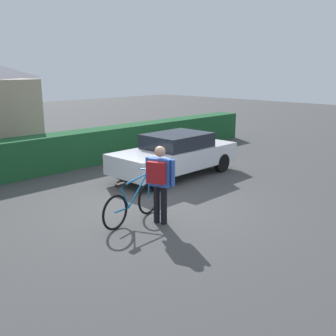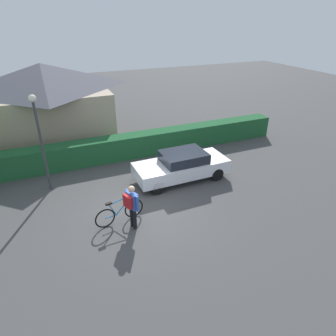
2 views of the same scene
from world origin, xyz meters
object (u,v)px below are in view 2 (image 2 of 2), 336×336
object	(u,v)px
parked_car_near	(182,166)
bicycle	(120,212)
street_lamp	(39,131)
person_rider	(132,203)

from	to	relation	value
parked_car_near	bicycle	world-z (taller)	parked_car_near
parked_car_near	street_lamp	size ratio (longest dim) A/B	1.04
person_rider	street_lamp	size ratio (longest dim) A/B	0.41
street_lamp	person_rider	bearing A→B (deg)	-57.78
parked_car_near	person_rider	size ratio (longest dim) A/B	2.50
street_lamp	bicycle	bearing A→B (deg)	-57.79
parked_car_near	person_rider	xyz separation A→B (m)	(-2.99, -2.42, 0.33)
person_rider	street_lamp	world-z (taller)	street_lamp
parked_car_near	street_lamp	xyz separation A→B (m)	(-5.41, 1.41, 1.91)
parked_car_near	bicycle	size ratio (longest dim) A/B	2.28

